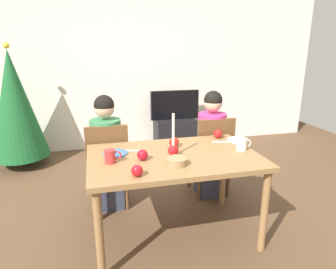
# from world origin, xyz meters

# --- Properties ---
(ground_plane) EXTENTS (7.68, 7.68, 0.00)m
(ground_plane) POSITION_xyz_m (0.00, 0.00, 0.00)
(ground_plane) COLOR brown
(back_wall) EXTENTS (6.40, 0.10, 2.60)m
(back_wall) POSITION_xyz_m (0.00, 2.60, 1.30)
(back_wall) COLOR silver
(back_wall) RESTS_ON ground
(dining_table) EXTENTS (1.40, 0.90, 0.75)m
(dining_table) POSITION_xyz_m (0.00, 0.00, 0.67)
(dining_table) COLOR olive
(dining_table) RESTS_ON ground
(chair_left) EXTENTS (0.40, 0.40, 0.90)m
(chair_left) POSITION_xyz_m (-0.52, 0.61, 0.51)
(chair_left) COLOR brown
(chair_left) RESTS_ON ground
(chair_right) EXTENTS (0.40, 0.40, 0.90)m
(chair_right) POSITION_xyz_m (0.60, 0.61, 0.51)
(chair_right) COLOR brown
(chair_right) RESTS_ON ground
(person_left_child) EXTENTS (0.30, 0.30, 1.17)m
(person_left_child) POSITION_xyz_m (-0.52, 0.64, 0.57)
(person_left_child) COLOR #33384C
(person_left_child) RESTS_ON ground
(person_right_child) EXTENTS (0.30, 0.30, 1.17)m
(person_right_child) POSITION_xyz_m (0.60, 0.64, 0.57)
(person_right_child) COLOR #33384C
(person_right_child) RESTS_ON ground
(tv_stand) EXTENTS (0.64, 0.40, 0.48)m
(tv_stand) POSITION_xyz_m (0.65, 2.30, 0.24)
(tv_stand) COLOR black
(tv_stand) RESTS_ON ground
(tv) EXTENTS (0.79, 0.05, 0.46)m
(tv) POSITION_xyz_m (0.65, 2.30, 0.71)
(tv) COLOR black
(tv) RESTS_ON tv_stand
(christmas_tree) EXTENTS (0.75, 0.75, 1.66)m
(christmas_tree) POSITION_xyz_m (-1.63, 2.07, 0.86)
(christmas_tree) COLOR brown
(christmas_tree) RESTS_ON ground
(candle_centerpiece) EXTENTS (0.09, 0.09, 0.35)m
(candle_centerpiece) POSITION_xyz_m (-0.01, -0.01, 0.82)
(candle_centerpiece) COLOR red
(candle_centerpiece) RESTS_ON dining_table
(plate_left) EXTENTS (0.20, 0.20, 0.01)m
(plate_left) POSITION_xyz_m (-0.47, 0.15, 0.76)
(plate_left) COLOR teal
(plate_left) RESTS_ON dining_table
(plate_right) EXTENTS (0.20, 0.20, 0.01)m
(plate_right) POSITION_xyz_m (0.70, 0.23, 0.76)
(plate_right) COLOR silver
(plate_right) RESTS_ON dining_table
(mug_left) EXTENTS (0.13, 0.08, 0.10)m
(mug_left) POSITION_xyz_m (-0.52, -0.04, 0.80)
(mug_left) COLOR #B72D2D
(mug_left) RESTS_ON dining_table
(mug_right) EXTENTS (0.14, 0.09, 0.10)m
(mug_right) POSITION_xyz_m (0.60, -0.02, 0.80)
(mug_right) COLOR silver
(mug_right) RESTS_ON dining_table
(fork_left) EXTENTS (0.18, 0.05, 0.01)m
(fork_left) POSITION_xyz_m (-0.30, 0.18, 0.75)
(fork_left) COLOR silver
(fork_left) RESTS_ON dining_table
(fork_right) EXTENTS (0.18, 0.06, 0.01)m
(fork_right) POSITION_xyz_m (0.53, 0.22, 0.75)
(fork_right) COLOR silver
(fork_right) RESTS_ON dining_table
(bowl_walnuts) EXTENTS (0.16, 0.16, 0.05)m
(bowl_walnuts) POSITION_xyz_m (-0.03, -0.21, 0.78)
(bowl_walnuts) COLOR #99754C
(bowl_walnuts) RESTS_ON dining_table
(apple_near_candle) EXTENTS (0.09, 0.09, 0.09)m
(apple_near_candle) POSITION_xyz_m (-0.27, -0.05, 0.79)
(apple_near_candle) COLOR #B2111F
(apple_near_candle) RESTS_ON dining_table
(apple_by_left_plate) EXTENTS (0.09, 0.09, 0.09)m
(apple_by_left_plate) POSITION_xyz_m (0.54, 0.35, 0.79)
(apple_by_left_plate) COLOR red
(apple_by_left_plate) RESTS_ON dining_table
(apple_by_right_mug) EXTENTS (0.09, 0.09, 0.09)m
(apple_by_right_mug) POSITION_xyz_m (0.06, 0.21, 0.79)
(apple_by_right_mug) COLOR red
(apple_by_right_mug) RESTS_ON dining_table
(apple_far_edge) EXTENTS (0.08, 0.08, 0.08)m
(apple_far_edge) POSITION_xyz_m (-0.36, -0.34, 0.79)
(apple_far_edge) COLOR #B2131C
(apple_far_edge) RESTS_ON dining_table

